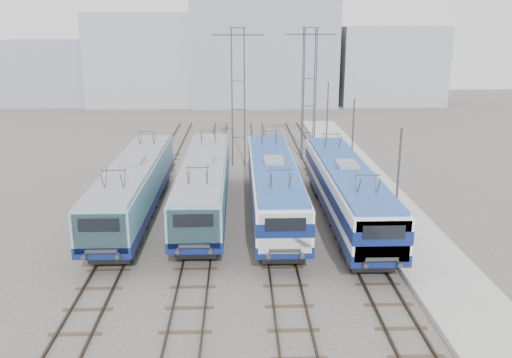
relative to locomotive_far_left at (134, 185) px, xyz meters
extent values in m
plane|color=#514C47|center=(6.75, -7.85, -2.28)|extent=(160.00, 160.00, 0.00)
cube|color=#9E9E99|center=(16.95, 0.15, -2.13)|extent=(4.00, 70.00, 0.30)
cube|color=#0C1950|center=(0.00, 0.22, -0.88)|extent=(2.90, 18.35, 0.61)
cube|color=#5C93A6|center=(0.00, 0.22, 0.34)|extent=(2.85, 18.35, 1.84)
cube|color=#5C93A6|center=(0.00, -8.59, 0.16)|extent=(2.63, 0.71, 2.08)
cube|color=gray|center=(0.00, 0.22, 1.36)|extent=(2.63, 17.62, 0.20)
cube|color=#262628|center=(0.00, -5.89, -1.64)|extent=(2.14, 3.67, 0.69)
cube|color=#262628|center=(0.00, 6.34, -1.64)|extent=(2.14, 3.67, 0.69)
cube|color=#0C1950|center=(4.50, 0.71, -0.88)|extent=(2.90, 18.32, 0.61)
cube|color=#5C93A6|center=(4.50, 0.71, 0.34)|extent=(2.85, 18.32, 1.83)
cube|color=#5C93A6|center=(4.50, -8.09, 0.16)|extent=(2.62, 0.71, 2.08)
cube|color=gray|center=(4.50, 0.71, 1.36)|extent=(2.62, 17.59, 0.20)
cube|color=#262628|center=(4.50, -5.40, -1.65)|extent=(2.14, 3.66, 0.69)
cube|color=#262628|center=(4.50, 6.82, -1.65)|extent=(2.14, 3.66, 0.69)
cube|color=#0C1950|center=(9.00, 0.03, -0.88)|extent=(2.91, 18.41, 0.61)
cube|color=white|center=(9.00, 0.03, 0.35)|extent=(2.86, 18.41, 1.84)
cube|color=#0C1950|center=(9.00, 0.03, 0.30)|extent=(2.90, 18.43, 0.72)
cube|color=white|center=(9.00, -8.82, 0.17)|extent=(2.63, 0.72, 2.09)
cube|color=#214994|center=(9.00, 0.03, 1.37)|extent=(2.63, 17.67, 0.20)
cube|color=#262628|center=(9.00, -6.11, -1.64)|extent=(2.15, 3.68, 0.69)
cube|color=#262628|center=(9.00, 6.16, -1.64)|extent=(2.15, 3.68, 0.69)
cube|color=#0C1950|center=(13.50, -1.13, -0.88)|extent=(2.91, 18.37, 0.61)
cube|color=white|center=(13.50, -1.13, 0.35)|extent=(2.86, 18.37, 1.84)
cube|color=#0C1950|center=(13.50, -1.13, 0.29)|extent=(2.90, 18.39, 0.71)
cube|color=white|center=(13.50, -9.96, 0.16)|extent=(2.63, 0.71, 2.08)
cube|color=#214994|center=(13.50, -1.13, 1.37)|extent=(2.63, 17.63, 0.20)
cube|color=#262628|center=(13.50, -7.25, -1.64)|extent=(2.14, 3.67, 0.69)
cube|color=#262628|center=(13.50, 4.99, -1.64)|extent=(2.14, 3.67, 0.69)
cylinder|color=#3F4247|center=(6.20, 13.60, 3.72)|extent=(0.10, 0.10, 12.00)
cylinder|color=#3F4247|center=(7.30, 13.60, 3.72)|extent=(0.10, 0.10, 12.00)
cylinder|color=#3F4247|center=(6.20, 14.70, 3.72)|extent=(0.10, 0.10, 12.00)
cylinder|color=#3F4247|center=(7.30, 14.70, 3.72)|extent=(0.10, 0.10, 12.00)
cube|color=#3F4247|center=(6.75, 14.15, 9.12)|extent=(4.50, 0.12, 0.12)
cylinder|color=#3F4247|center=(12.70, 15.60, 3.72)|extent=(0.10, 0.10, 12.00)
cylinder|color=#3F4247|center=(13.80, 15.60, 3.72)|extent=(0.10, 0.10, 12.00)
cylinder|color=#3F4247|center=(12.70, 16.70, 3.72)|extent=(0.10, 0.10, 12.00)
cylinder|color=#3F4247|center=(13.80, 16.70, 3.72)|extent=(0.10, 0.10, 12.00)
cube|color=#3F4247|center=(13.25, 16.15, 9.12)|extent=(4.50, 0.12, 0.12)
cylinder|color=#3F4247|center=(15.35, -5.85, 1.22)|extent=(0.12, 0.12, 7.00)
cylinder|color=#3F4247|center=(15.35, 6.15, 1.22)|extent=(0.12, 0.12, 7.00)
cylinder|color=#3F4247|center=(15.35, 18.15, 1.22)|extent=(0.12, 0.12, 7.00)
cone|color=orange|center=(15.38, -8.60, -1.72)|extent=(0.35, 0.35, 0.52)
cube|color=#8C949C|center=(-7.25, 54.15, 4.72)|extent=(18.00, 12.00, 14.00)
cube|color=gray|center=(10.75, 54.15, 6.72)|extent=(22.00, 14.00, 18.00)
cube|color=#8C949C|center=(30.75, 54.15, 3.72)|extent=(16.00, 12.00, 12.00)
cube|color=gray|center=(-23.25, 54.15, 2.72)|extent=(14.00, 10.00, 10.00)
camera|label=1|loc=(6.80, -33.65, 9.93)|focal=38.00mm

